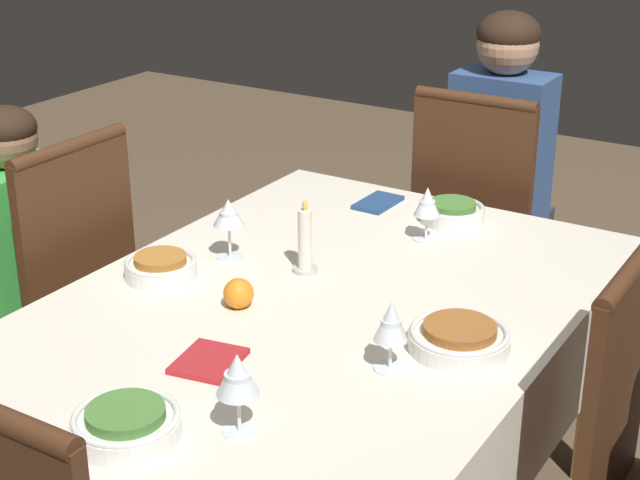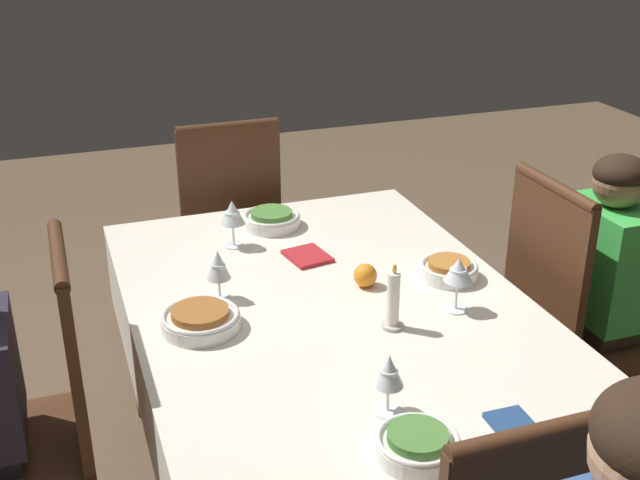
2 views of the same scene
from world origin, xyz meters
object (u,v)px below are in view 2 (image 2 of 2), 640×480
object	(u,v)px
chair_north	(570,315)
chair_west	(226,228)
candle_centerpiece	(393,303)
napkin_red_folded	(307,256)
person_child_green	(617,296)
bowl_north	(449,269)
bowl_south	(200,319)
wine_glass_east	(389,373)
orange_fruit	(365,275)
wine_glass_south	(218,267)
wine_glass_north	(458,272)
chair_south	(35,419)
napkin_spare_side	(518,431)
dining_table	(333,333)
bowl_east	(417,444)
wine_glass_west	(232,214)
bowl_west	(270,219)

from	to	relation	value
chair_north	chair_west	distance (m)	1.35
candle_centerpiece	napkin_red_folded	xyz separation A→B (m)	(-0.47, -0.07, -0.07)
person_child_green	bowl_north	size ratio (longest dim) A/B	6.19
chair_west	bowl_north	bearing A→B (deg)	113.87
chair_north	chair_west	xyz separation A→B (m)	(-1.04, -0.86, 0.00)
chair_north	bowl_south	world-z (taller)	chair_north
bowl_south	candle_centerpiece	xyz separation A→B (m)	(0.16, 0.47, 0.04)
bowl_north	wine_glass_east	bearing A→B (deg)	-38.86
chair_west	candle_centerpiece	xyz separation A→B (m)	(1.20, 0.17, 0.25)
bowl_south	orange_fruit	world-z (taller)	orange_fruit
wine_glass_east	wine_glass_south	world-z (taller)	wine_glass_south
wine_glass_east	wine_glass_north	world-z (taller)	wine_glass_north
wine_glass_south	napkin_red_folded	world-z (taller)	wine_glass_south
chair_west	chair_south	bearing A→B (deg)	54.37
orange_fruit	napkin_red_folded	bearing A→B (deg)	-157.66
chair_west	wine_glass_north	size ratio (longest dim) A/B	6.50
person_child_green	wine_glass_east	bearing A→B (deg)	115.84
napkin_spare_side	chair_north	bearing A→B (deg)	136.62
wine_glass_north	orange_fruit	world-z (taller)	wine_glass_north
chair_west	wine_glass_north	distance (m)	1.27
dining_table	bowl_north	size ratio (longest dim) A/B	9.23
orange_fruit	person_child_green	bearing A→B (deg)	85.04
bowl_east	wine_glass_east	distance (m)	0.17
person_child_green	napkin_red_folded	xyz separation A→B (m)	(-0.31, -0.94, 0.15)
person_child_green	dining_table	bearing A→B (deg)	90.97
wine_glass_west	napkin_red_folded	size ratio (longest dim) A/B	0.99
person_child_green	candle_centerpiece	xyz separation A→B (m)	(0.17, -0.87, 0.22)
bowl_east	napkin_red_folded	distance (m)	0.96
chair_south	bowl_east	xyz separation A→B (m)	(0.65, 0.75, 0.21)
bowl_east	bowl_north	size ratio (longest dim) A/B	1.02
bowl_east	wine_glass_south	size ratio (longest dim) A/B	1.18
dining_table	chair_west	distance (m)	1.06
bowl_north	person_child_green	bearing A→B (deg)	86.14
chair_south	orange_fruit	size ratio (longest dim) A/B	14.78
chair_north	bowl_west	xyz separation A→B (m)	(-0.58, -0.81, 0.21)
bowl_west	candle_centerpiece	xyz separation A→B (m)	(0.75, 0.11, 0.04)
chair_west	wine_glass_west	size ratio (longest dim) A/B	6.46
wine_glass_north	wine_glass_west	distance (m)	0.77
wine_glass_north	bowl_east	bearing A→B (deg)	-35.25
person_child_green	chair_west	bearing A→B (deg)	44.93
bowl_north	orange_fruit	xyz separation A→B (m)	(-0.03, -0.25, 0.01)
bowl_west	candle_centerpiece	distance (m)	0.76
orange_fruit	napkin_spare_side	xyz separation A→B (m)	(0.73, 0.05, -0.03)
chair_south	chair_north	bearing A→B (deg)	89.97
bowl_south	wine_glass_east	bearing A→B (deg)	32.55
bowl_east	bowl_south	distance (m)	0.72
wine_glass_west	napkin_red_folded	world-z (taller)	wine_glass_west
bowl_east	candle_centerpiece	distance (m)	0.51
bowl_east	wine_glass_east	world-z (taller)	wine_glass_east
wine_glass_west	chair_north	bearing A→B (deg)	63.96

